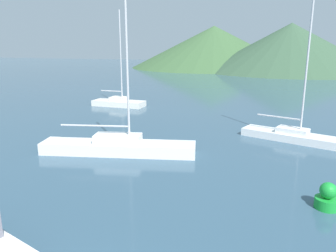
{
  "coord_description": "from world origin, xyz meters",
  "views": [
    {
      "loc": [
        5.26,
        -3.39,
        5.76
      ],
      "look_at": [
        -0.72,
        14.0,
        1.2
      ],
      "focal_mm": 35.0,
      "sensor_mm": 36.0,
      "label": 1
    }
  ],
  "objects_px": {
    "sailboat_outer": "(119,102)",
    "buoy_marker": "(327,198)",
    "sailboat_middle": "(118,146)",
    "sailboat_inner": "(292,134)"
  },
  "relations": [
    {
      "from": "sailboat_middle",
      "to": "sailboat_outer",
      "type": "bearing_deg",
      "value": 103.68
    },
    {
      "from": "sailboat_middle",
      "to": "buoy_marker",
      "type": "xyz_separation_m",
      "value": [
        10.02,
        -3.08,
        -0.03
      ]
    },
    {
      "from": "sailboat_outer",
      "to": "buoy_marker",
      "type": "height_order",
      "value": "sailboat_outer"
    },
    {
      "from": "sailboat_middle",
      "to": "sailboat_outer",
      "type": "distance_m",
      "value": 14.46
    },
    {
      "from": "sailboat_inner",
      "to": "sailboat_outer",
      "type": "height_order",
      "value": "sailboat_outer"
    },
    {
      "from": "sailboat_outer",
      "to": "buoy_marker",
      "type": "distance_m",
      "value": 23.03
    },
    {
      "from": "sailboat_middle",
      "to": "sailboat_outer",
      "type": "relative_size",
      "value": 0.96
    },
    {
      "from": "sailboat_inner",
      "to": "buoy_marker",
      "type": "distance_m",
      "value": 8.88
    },
    {
      "from": "sailboat_inner",
      "to": "buoy_marker",
      "type": "relative_size",
      "value": 8.79
    },
    {
      "from": "sailboat_outer",
      "to": "buoy_marker",
      "type": "bearing_deg",
      "value": -44.05
    }
  ]
}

